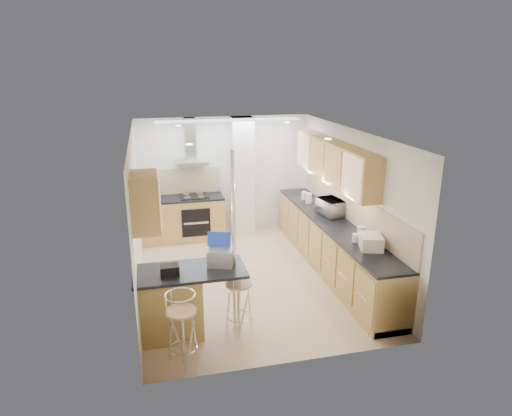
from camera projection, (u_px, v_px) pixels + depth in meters
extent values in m
plane|color=#D9B591|center=(249.00, 278.00, 7.87)|extent=(4.80, 4.80, 0.00)
cube|color=white|center=(224.00, 176.00, 9.72)|extent=(3.60, 0.04, 2.50)
cube|color=white|center=(294.00, 270.00, 5.27)|extent=(3.60, 0.04, 2.50)
cube|color=white|center=(136.00, 217.00, 7.09)|extent=(0.04, 4.80, 2.50)
cube|color=white|center=(350.00, 202.00, 7.89)|extent=(0.04, 4.80, 2.50)
cube|color=white|center=(249.00, 133.00, 7.12)|extent=(3.60, 4.80, 0.02)
cube|color=#AB8544|center=(334.00, 162.00, 8.03)|extent=(0.34, 3.00, 0.72)
cube|color=#AB8544|center=(145.00, 202.00, 5.69)|extent=(0.34, 0.62, 0.72)
cube|color=beige|center=(349.00, 205.00, 7.91)|extent=(0.03, 4.40, 0.56)
cube|color=beige|center=(180.00, 182.00, 9.51)|extent=(1.70, 0.03, 0.56)
cube|color=white|center=(242.00, 177.00, 9.61)|extent=(0.45, 0.40, 2.50)
cube|color=#B3B7B8|center=(192.00, 163.00, 9.22)|extent=(0.62, 0.48, 0.08)
cube|color=#B3B7B8|center=(190.00, 140.00, 9.22)|extent=(0.22, 0.20, 0.88)
cylinder|color=silver|center=(234.00, 244.00, 6.03)|extent=(0.05, 0.05, 2.50)
cube|color=black|center=(196.00, 223.00, 9.24)|extent=(0.58, 0.02, 0.58)
cube|color=black|center=(194.00, 196.00, 9.38)|extent=(0.58, 0.50, 0.02)
cube|color=tan|center=(228.00, 120.00, 8.79)|extent=(2.80, 0.35, 0.02)
cube|color=#AB8544|center=(332.00, 246.00, 8.07)|extent=(0.60, 4.40, 0.88)
cube|color=black|center=(333.00, 222.00, 7.93)|extent=(0.63, 4.40, 0.04)
cube|color=#AB8544|center=(183.00, 219.00, 9.47)|extent=(1.70, 0.60, 0.88)
cube|color=black|center=(181.00, 198.00, 9.33)|extent=(1.70, 0.63, 0.04)
cube|color=#AB8544|center=(191.00, 303.00, 6.14)|extent=(1.35, 0.62, 0.90)
cube|color=black|center=(190.00, 271.00, 6.00)|extent=(1.47, 0.72, 0.04)
imported|color=silver|center=(331.00, 207.00, 8.20)|extent=(0.44, 0.58, 0.29)
cube|color=#AAAEB3|center=(221.00, 257.00, 6.11)|extent=(0.40, 0.35, 0.23)
cube|color=black|center=(170.00, 270.00, 5.84)|extent=(0.24, 0.18, 0.13)
cylinder|color=white|center=(309.00, 198.00, 8.91)|extent=(0.15, 0.15, 0.20)
cylinder|color=white|center=(304.00, 196.00, 9.17)|extent=(0.12, 0.12, 0.15)
cylinder|color=#B8AC93|center=(361.00, 233.00, 7.06)|extent=(0.18, 0.18, 0.21)
cylinder|color=silver|center=(355.00, 238.00, 6.97)|extent=(0.11, 0.11, 0.13)
cube|color=white|center=(371.00, 242.00, 6.72)|extent=(0.41, 0.47, 0.21)
cylinder|color=#B3B7B8|center=(156.00, 195.00, 9.04)|extent=(0.16, 0.16, 0.25)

